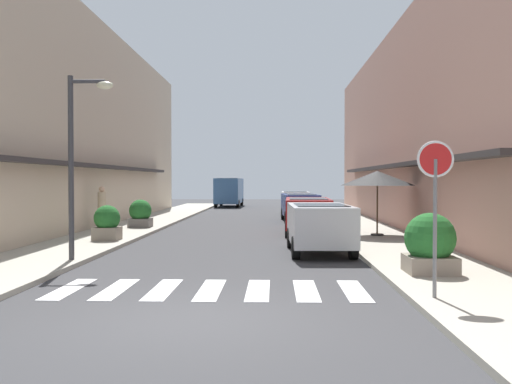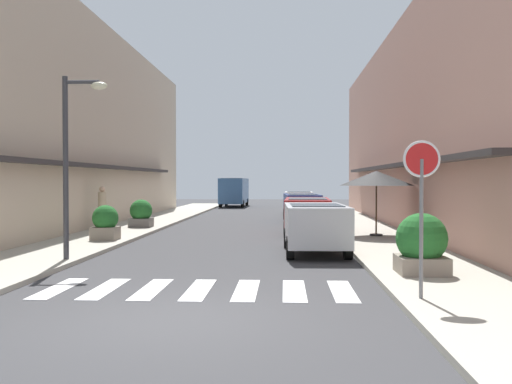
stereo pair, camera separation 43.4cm
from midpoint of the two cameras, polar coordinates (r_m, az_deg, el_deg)
ground_plane at (r=23.64m, az=-1.73°, el=-4.11°), size 81.75×81.75×0.00m
sidewalk_left at (r=24.50m, az=-13.81°, el=-3.82°), size 2.88×52.03×0.12m
sidewalk_right at (r=23.87m, az=10.66°, el=-3.94°), size 2.88×52.03×0.12m
building_row_left at (r=26.66m, az=-21.58°, el=6.58°), size 5.50×35.44×9.46m
building_row_right at (r=25.61m, az=19.20°, el=6.35°), size 5.50×35.44×9.04m
crosswalk at (r=11.28m, az=-5.81°, el=-9.96°), size 6.15×2.20×0.01m
parked_car_near at (r=16.73m, az=5.81°, el=-3.15°), size 1.89×4.01×1.47m
parked_car_mid at (r=22.58m, az=4.79°, el=-2.02°), size 1.91×4.40×1.47m
parked_car_far at (r=29.51m, az=4.10°, el=-1.26°), size 1.98×4.22×1.47m
parked_car_distant at (r=35.90m, az=3.71°, el=-0.82°), size 1.85×4.18×1.47m
delivery_van at (r=46.23m, az=-3.04°, el=0.23°), size 2.12×5.45×2.37m
round_street_sign at (r=10.18m, az=16.77°, el=1.44°), size 0.65×0.07×2.77m
street_lamp at (r=15.23m, az=-18.52°, el=4.50°), size 1.19×0.28×4.78m
cafe_umbrella at (r=21.25m, az=11.78°, el=1.38°), size 2.75×2.75×2.43m
planter_corner at (r=12.96m, az=16.51°, el=-5.15°), size 1.13×1.13×1.35m
planter_midblock at (r=19.96m, az=-15.65°, el=-3.07°), size 0.90×0.90×1.21m
planter_far at (r=25.11m, az=-12.27°, el=-2.20°), size 0.98×0.98×1.22m
pedestrian_walking_near at (r=23.95m, az=-16.04°, el=-1.48°), size 0.34×0.34×1.82m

